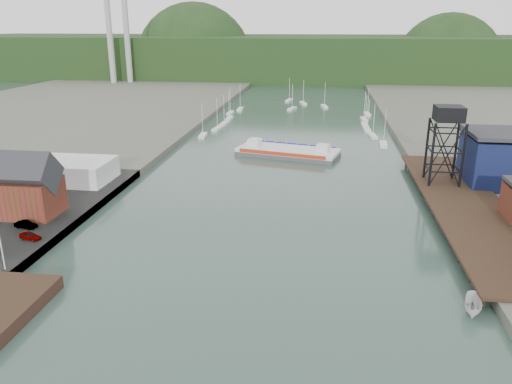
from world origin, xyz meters
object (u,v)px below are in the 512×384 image
(chain_ferry, at_px, (288,152))
(motorboat, at_px, (473,306))
(car_west_a, at_px, (30,236))
(lift_tower, at_px, (448,118))
(harbor_building, at_px, (23,190))

(chain_ferry, distance_m, motorboat, 79.55)
(motorboat, bearing_deg, car_west_a, -173.75)
(motorboat, relative_size, car_west_a, 1.50)
(lift_tower, height_order, motorboat, lift_tower)
(car_west_a, bearing_deg, chain_ferry, -15.33)
(chain_ferry, bearing_deg, harbor_building, -114.44)
(harbor_building, bearing_deg, chain_ferry, 51.66)
(harbor_building, xyz_separation_m, lift_tower, (77.00, 28.00, 9.56))
(chain_ferry, height_order, car_west_a, chain_ferry)
(harbor_building, relative_size, chain_ferry, 0.43)
(lift_tower, distance_m, motorboat, 50.80)
(harbor_building, height_order, chain_ferry, harbor_building)
(harbor_building, height_order, lift_tower, lift_tower)
(chain_ferry, xyz_separation_m, car_west_a, (-35.81, -64.22, 1.11))
(lift_tower, bearing_deg, harbor_building, -160.02)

